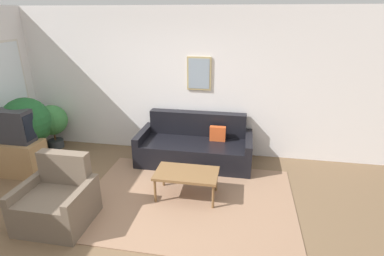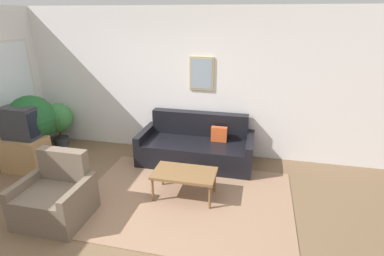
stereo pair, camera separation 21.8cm
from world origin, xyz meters
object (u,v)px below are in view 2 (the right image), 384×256
Objects in this scene: coffee_table at (184,174)px; potted_plant_tall at (31,119)px; couch at (196,147)px; tv at (19,123)px; armchair at (56,198)px.

potted_plant_tall is at bearing 170.26° from coffee_table.
tv is (-2.80, -0.98, 0.57)m from couch.
couch is 1.17m from coffee_table.
couch is at bearing 19.22° from tv.
armchair is 1.99m from potted_plant_tall.
coffee_table is at bearing 19.48° from armchair.
tv is 0.46× the size of potted_plant_tall.
tv is 0.65× the size of armchair.
couch is at bearing 13.23° from potted_plant_tall.
couch is 3.57× the size of tv.
couch is at bearing 44.61° from armchair.
coffee_table is 1.04× the size of armchair.
armchair is (-1.53, -0.84, -0.08)m from coffee_table.
potted_plant_tall is (-1.37, 1.34, 0.54)m from armchair.
armchair reaches higher than couch.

